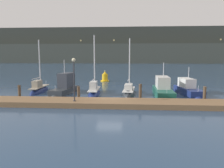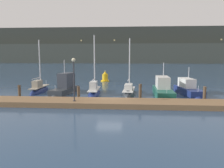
% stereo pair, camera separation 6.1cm
% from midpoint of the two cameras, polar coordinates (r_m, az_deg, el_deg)
% --- Properties ---
extents(ground_plane, '(400.00, 400.00, 0.00)m').
position_cam_midpoint_polar(ground_plane, '(21.03, -0.68, -4.54)').
color(ground_plane, navy).
extents(dock, '(26.49, 2.80, 0.45)m').
position_cam_midpoint_polar(dock, '(19.29, -1.14, -4.96)').
color(dock, brown).
rests_on(dock, ground).
extents(mooring_pile_0, '(0.28, 0.28, 1.49)m').
position_cam_midpoint_polar(mooring_pile_0, '(23.30, -22.94, -2.08)').
color(mooring_pile_0, '#4C3D2D').
rests_on(mooring_pile_0, ground).
extents(mooring_pile_1, '(0.28, 0.28, 1.44)m').
position_cam_midpoint_polar(mooring_pile_1, '(21.26, -8.65, -2.51)').
color(mooring_pile_1, '#4C3D2D').
rests_on(mooring_pile_1, ground).
extents(mooring_pile_2, '(0.28, 0.28, 1.72)m').
position_cam_midpoint_polar(mooring_pile_2, '(20.73, 7.45, -2.35)').
color(mooring_pile_2, '#4C3D2D').
rests_on(mooring_pile_2, ground).
extents(mooring_pile_3, '(0.28, 0.28, 1.55)m').
position_cam_midpoint_polar(mooring_pile_3, '(21.87, 23.07, -2.60)').
color(mooring_pile_3, '#4C3D2D').
rests_on(mooring_pile_3, ground).
extents(sailboat_berth_1, '(1.30, 5.11, 6.86)m').
position_cam_midpoint_polar(sailboat_berth_1, '(27.66, -18.37, -1.66)').
color(sailboat_berth_1, navy).
rests_on(sailboat_berth_1, ground).
extents(motorboat_berth_2, '(2.65, 5.43, 4.34)m').
position_cam_midpoint_polar(motorboat_berth_2, '(26.07, -12.09, -1.32)').
color(motorboat_berth_2, '#2D3338').
rests_on(motorboat_berth_2, ground).
extents(sailboat_berth_3, '(1.33, 5.08, 7.21)m').
position_cam_midpoint_polar(sailboat_berth_3, '(24.68, -4.59, -2.30)').
color(sailboat_berth_3, navy).
rests_on(sailboat_berth_3, ground).
extents(sailboat_berth_4, '(1.73, 5.26, 7.10)m').
position_cam_midpoint_polar(sailboat_berth_4, '(24.65, 4.51, -2.53)').
color(sailboat_berth_4, '#2D3338').
rests_on(sailboat_berth_4, ground).
extents(motorboat_berth_5, '(2.10, 6.62, 4.10)m').
position_cam_midpoint_polar(motorboat_berth_5, '(24.47, 13.21, -2.08)').
color(motorboat_berth_5, '#195647').
rests_on(motorboat_berth_5, ground).
extents(motorboat_berth_6, '(2.46, 6.11, 3.66)m').
position_cam_midpoint_polar(motorboat_berth_6, '(26.26, 19.30, -1.89)').
color(motorboat_berth_6, navy).
rests_on(motorboat_berth_6, ground).
extents(channel_buoy, '(1.45, 1.45, 1.87)m').
position_cam_midpoint_polar(channel_buoy, '(37.16, -1.77, 1.77)').
color(channel_buoy, gold).
rests_on(channel_buoy, ground).
extents(dock_lamppost, '(0.32, 0.32, 3.71)m').
position_cam_midpoint_polar(dock_lamppost, '(18.88, -9.88, 3.04)').
color(dock_lamppost, '#2D2D33').
rests_on(dock_lamppost, dock).
extents(hillside_backdrop, '(240.00, 23.00, 20.69)m').
position_cam_midpoint_polar(hillside_backdrop, '(134.04, 2.77, 9.66)').
color(hillside_backdrop, '#333833').
rests_on(hillside_backdrop, ground).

